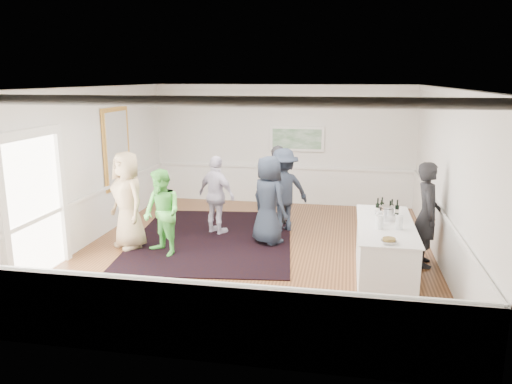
% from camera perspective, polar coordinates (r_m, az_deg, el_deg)
% --- Properties ---
extents(floor, '(8.00, 8.00, 0.00)m').
position_cam_1_polar(floor, '(10.00, -0.12, -6.76)').
color(floor, brown).
rests_on(floor, ground).
extents(ceiling, '(7.00, 8.00, 0.02)m').
position_cam_1_polar(ceiling, '(9.41, -0.13, 11.89)').
color(ceiling, white).
rests_on(ceiling, wall_back).
extents(wall_left, '(0.02, 8.00, 3.20)m').
position_cam_1_polar(wall_left, '(10.78, -18.77, 2.79)').
color(wall_left, white).
rests_on(wall_left, floor).
extents(wall_right, '(0.02, 8.00, 3.20)m').
position_cam_1_polar(wall_right, '(9.59, 20.91, 1.42)').
color(wall_right, white).
rests_on(wall_right, floor).
extents(wall_back, '(7.00, 0.02, 3.20)m').
position_cam_1_polar(wall_back, '(13.48, 3.01, 5.40)').
color(wall_back, white).
rests_on(wall_back, floor).
extents(wall_front, '(7.00, 0.02, 3.20)m').
position_cam_1_polar(wall_front, '(5.81, -7.41, -5.01)').
color(wall_front, white).
rests_on(wall_front, floor).
extents(wainscoting, '(7.00, 8.00, 1.00)m').
position_cam_1_polar(wainscoting, '(9.84, -0.13, -4.03)').
color(wainscoting, white).
rests_on(wainscoting, floor).
extents(mirror, '(0.05, 1.25, 1.85)m').
position_cam_1_polar(mirror, '(11.86, -15.61, 4.86)').
color(mirror, gold).
rests_on(mirror, wall_left).
extents(doorway, '(0.10, 1.78, 2.56)m').
position_cam_1_polar(doorway, '(9.20, -24.08, -0.49)').
color(doorway, white).
rests_on(doorway, wall_left).
extents(landscape_painting, '(1.44, 0.06, 0.66)m').
position_cam_1_polar(landscape_painting, '(13.36, 4.69, 6.08)').
color(landscape_painting, white).
rests_on(landscape_painting, wall_back).
extents(area_rug, '(3.79, 4.69, 0.02)m').
position_cam_1_polar(area_rug, '(10.76, -4.96, -5.31)').
color(area_rug, black).
rests_on(area_rug, floor).
extents(serving_table, '(0.93, 2.45, 0.99)m').
position_cam_1_polar(serving_table, '(8.78, 14.44, -6.61)').
color(serving_table, white).
rests_on(serving_table, floor).
extents(bartender, '(0.47, 0.71, 1.92)m').
position_cam_1_polar(bartender, '(9.55, 18.97, -2.43)').
color(bartender, black).
rests_on(bartender, floor).
extents(guest_tan, '(1.14, 1.08, 1.97)m').
position_cam_1_polar(guest_tan, '(10.28, -14.44, -0.91)').
color(guest_tan, tan).
rests_on(guest_tan, floor).
extents(guest_green, '(1.04, 1.00, 1.68)m').
position_cam_1_polar(guest_green, '(9.74, -10.70, -2.35)').
color(guest_green, '#5BCE52').
rests_on(guest_green, floor).
extents(guest_lilac, '(1.09, 0.87, 1.73)m').
position_cam_1_polar(guest_lilac, '(10.91, -4.53, -0.37)').
color(guest_lilac, silver).
rests_on(guest_lilac, floor).
extents(guest_dark_a, '(1.39, 1.21, 1.86)m').
position_cam_1_polar(guest_dark_a, '(11.10, 3.12, 0.23)').
color(guest_dark_a, '#202836').
rests_on(guest_dark_a, floor).
extents(guest_dark_b, '(0.73, 0.53, 1.86)m').
position_cam_1_polar(guest_dark_b, '(11.64, 2.45, 0.83)').
color(guest_dark_b, black).
rests_on(guest_dark_b, floor).
extents(guest_navy, '(1.06, 1.02, 1.84)m').
position_cam_1_polar(guest_navy, '(10.22, 1.44, -0.95)').
color(guest_navy, '#202836').
rests_on(guest_navy, floor).
extents(wine_bottles, '(0.40, 0.31, 0.31)m').
position_cam_1_polar(wine_bottles, '(9.10, 14.70, -1.65)').
color(wine_bottles, black).
rests_on(wine_bottles, serving_table).
extents(juice_pitchers, '(0.42, 0.36, 0.24)m').
position_cam_1_polar(juice_pitchers, '(8.37, 14.63, -3.17)').
color(juice_pitchers, '#6CA33A').
rests_on(juice_pitchers, serving_table).
extents(ice_bucket, '(0.26, 0.26, 0.25)m').
position_cam_1_polar(ice_bucket, '(8.81, 14.67, -2.40)').
color(ice_bucket, silver).
rests_on(ice_bucket, serving_table).
extents(nut_bowl, '(0.25, 0.25, 0.07)m').
position_cam_1_polar(nut_bowl, '(7.63, 14.96, -5.42)').
color(nut_bowl, white).
rests_on(nut_bowl, serving_table).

